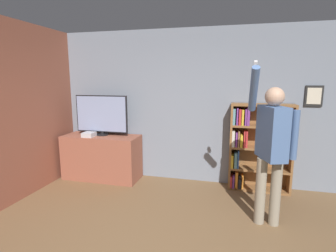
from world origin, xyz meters
TOP-DOWN VIEW (x-y plane):
  - wall_back at (0.00, 2.74)m, footprint 7.01×0.09m
  - wall_side_brick at (-2.53, 1.36)m, footprint 0.06×4.31m
  - tv_ledge at (-1.72, 2.41)m, footprint 1.40×0.56m
  - television at (-1.72, 2.46)m, footprint 1.00×0.22m
  - game_console at (-1.89, 2.27)m, footprint 0.20×0.20m
  - bookshelf at (0.98, 2.56)m, footprint 0.99×0.28m
  - person at (1.09, 1.47)m, footprint 0.59×0.58m

SIDE VIEW (x-z plane):
  - tv_ledge at x=-1.72m, z-range 0.00..0.81m
  - bookshelf at x=0.98m, z-range 0.01..1.46m
  - game_console at x=-1.89m, z-range 0.81..0.89m
  - person at x=1.09m, z-range 0.05..2.09m
  - television at x=-1.72m, z-range 0.83..1.56m
  - wall_side_brick at x=-2.53m, z-range 0.00..2.70m
  - wall_back at x=0.00m, z-range 0.00..2.70m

